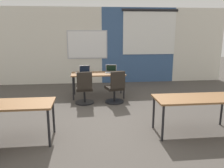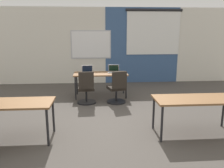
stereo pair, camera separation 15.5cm
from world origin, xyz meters
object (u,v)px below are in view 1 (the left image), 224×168
desk_far_center (98,75)px  chair_far_left (84,91)px  laptop_far_right (111,71)px  desk_near_right (196,101)px  desk_near_left (8,107)px  laptop_far_left (85,72)px  chair_far_right (115,90)px  mouse_far_left (76,73)px

desk_far_center → chair_far_left: 0.87m
desk_far_center → laptop_far_right: 0.42m
desk_near_right → desk_far_center: (-1.75, 2.80, 0.00)m
chair_far_left → laptop_far_right: laptop_far_right is taller
desk_near_right → laptop_far_right: 3.20m
desk_near_left → desk_far_center: same height
laptop_far_left → laptop_far_right: bearing=-2.6°
laptop_far_right → chair_far_right: (0.04, -0.82, -0.39)m
desk_near_right → mouse_far_left: bearing=130.6°
mouse_far_left → laptop_far_right: (1.04, 0.10, 0.03)m
desk_far_center → laptop_far_right: (0.40, 0.09, 0.11)m
desk_near_right → chair_far_right: bearing=122.4°
desk_near_left → laptop_far_right: 3.60m
chair_far_left → chair_far_right: (0.85, -0.01, 0.00)m
desk_near_right → chair_far_right: size_ratio=1.74×
desk_near_left → chair_far_right: 3.02m
laptop_far_left → mouse_far_left: laptop_far_left is taller
mouse_far_left → chair_far_right: chair_far_right is taller
desk_near_left → chair_far_left: 2.50m
desk_near_left → desk_near_right: size_ratio=1.00×
mouse_far_left → chair_far_left: (0.23, -0.70, -0.36)m
laptop_far_left → desk_near_right: bearing=-60.4°
desk_far_center → desk_near_right: bearing=-58.0°
desk_far_center → laptop_far_right: laptop_far_right is taller
laptop_far_left → chair_far_left: 0.84m
desk_far_center → laptop_far_left: bearing=176.3°
mouse_far_left → laptop_far_left: bearing=7.4°
desk_near_left → mouse_far_left: mouse_far_left is taller
mouse_far_left → laptop_far_right: size_ratio=0.27×
laptop_far_left → mouse_far_left: (-0.26, -0.03, -0.03)m
laptop_far_right → mouse_far_left: bearing=-164.7°
desk_near_left → mouse_far_left: size_ratio=15.64×
chair_far_left → laptop_far_left: bearing=-95.0°
desk_near_right → mouse_far_left: 3.68m
desk_near_right → desk_far_center: size_ratio=1.00×
laptop_far_right → laptop_far_left: bearing=-165.3°
laptop_far_left → desk_near_left: bearing=-123.2°
desk_near_right → laptop_far_left: (-2.14, 2.83, 0.11)m
desk_near_left → laptop_far_left: (1.36, 2.83, 0.11)m
desk_near_left → laptop_far_left: size_ratio=4.39×
desk_far_center → laptop_far_left: laptop_far_left is taller
mouse_far_left → desk_far_center: bearing=0.7°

